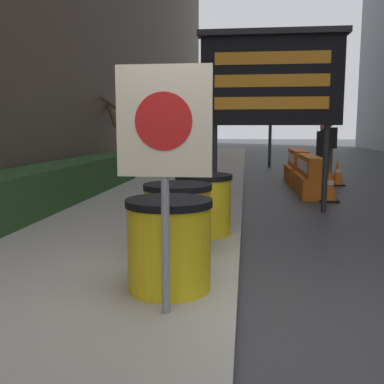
% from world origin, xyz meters
% --- Properties ---
extents(ground_plane, '(120.00, 120.00, 0.00)m').
position_xyz_m(ground_plane, '(0.00, 0.00, 0.00)').
color(ground_plane, '#38383A').
extents(hedge_strip, '(0.90, 7.57, 0.69)m').
position_xyz_m(hedge_strip, '(-3.39, 4.93, 0.51)').
color(hedge_strip, '#284C23').
rests_on(hedge_strip, sidewalk_left).
extents(bare_tree, '(1.28, 1.20, 2.59)m').
position_xyz_m(bare_tree, '(-3.42, 9.68, 1.49)').
color(bare_tree, '#4C3D2D').
rests_on(bare_tree, sidewalk_left).
extents(barrel_drum_foreground, '(0.73, 0.73, 0.77)m').
position_xyz_m(barrel_drum_foreground, '(-0.58, 0.42, 0.55)').
color(barrel_drum_foreground, yellow).
rests_on(barrel_drum_foreground, sidewalk_left).
extents(barrel_drum_middle, '(0.73, 0.73, 0.77)m').
position_xyz_m(barrel_drum_middle, '(-0.66, 1.43, 0.55)').
color(barrel_drum_middle, yellow).
rests_on(barrel_drum_middle, sidewalk_left).
extents(barrel_drum_back, '(0.73, 0.73, 0.77)m').
position_xyz_m(barrel_drum_back, '(-0.48, 2.44, 0.55)').
color(barrel_drum_back, yellow).
rests_on(barrel_drum_back, sidewalk_left).
extents(warning_sign, '(0.67, 0.08, 1.78)m').
position_xyz_m(warning_sign, '(-0.51, -0.10, 1.42)').
color(warning_sign, gray).
rests_on(warning_sign, sidewalk_left).
extents(message_board, '(2.60, 0.36, 3.20)m').
position_xyz_m(message_board, '(0.47, 5.03, 2.35)').
color(message_board, '#28282B').
rests_on(message_board, ground_plane).
extents(jersey_barrier_orange_near, '(0.52, 2.06, 0.89)m').
position_xyz_m(jersey_barrier_orange_near, '(1.49, 7.24, 0.39)').
color(jersey_barrier_orange_near, orange).
rests_on(jersey_barrier_orange_near, ground_plane).
extents(jersey_barrier_orange_far, '(0.61, 1.98, 0.91)m').
position_xyz_m(jersey_barrier_orange_far, '(1.49, 9.52, 0.40)').
color(jersey_barrier_orange_far, orange).
rests_on(jersey_barrier_orange_far, ground_plane).
extents(traffic_cone_near, '(0.38, 0.38, 0.68)m').
position_xyz_m(traffic_cone_near, '(2.46, 9.00, 0.33)').
color(traffic_cone_near, black).
rests_on(traffic_cone_near, ground_plane).
extents(traffic_cone_mid, '(0.39, 0.39, 0.69)m').
position_xyz_m(traffic_cone_mid, '(1.77, 6.26, 0.34)').
color(traffic_cone_mid, black).
rests_on(traffic_cone_mid, ground_plane).
extents(traffic_light_near_curb, '(0.28, 0.44, 3.46)m').
position_xyz_m(traffic_light_near_curb, '(0.96, 14.41, 2.52)').
color(traffic_light_near_curb, '#2D2D30').
rests_on(traffic_light_near_curb, ground_plane).
extents(pedestrian_worker, '(0.54, 0.47, 1.77)m').
position_xyz_m(pedestrian_worker, '(2.69, 11.82, 1.05)').
color(pedestrian_worker, '#514C42').
rests_on(pedestrian_worker, ground_plane).
extents(pedestrian_passerby, '(0.42, 0.50, 1.65)m').
position_xyz_m(pedestrian_passerby, '(2.08, 9.06, 0.97)').
color(pedestrian_passerby, '#514C42').
rests_on(pedestrian_passerby, ground_plane).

